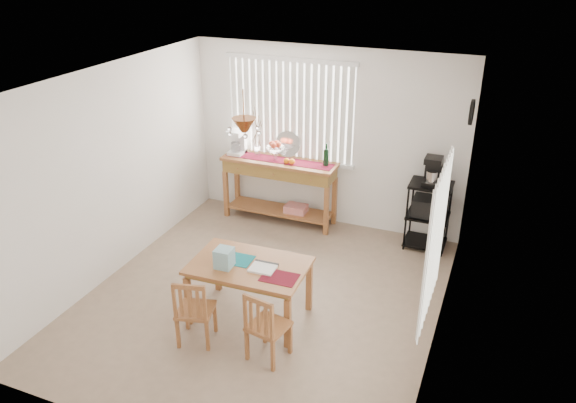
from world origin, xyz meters
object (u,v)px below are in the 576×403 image
at_px(sideboard, 280,176).
at_px(chair_right, 266,327).
at_px(dining_table, 249,270).
at_px(chair_left, 195,311).
at_px(cart_items, 433,171).
at_px(wire_cart, 428,209).

relative_size(sideboard, chair_right, 2.15).
relative_size(dining_table, chair_right, 1.62).
xyz_separation_m(dining_table, chair_left, (-0.33, -0.62, -0.21)).
distance_m(cart_items, dining_table, 2.88).
bearing_deg(sideboard, wire_cart, -0.04).
bearing_deg(dining_table, wire_cart, 56.54).
relative_size(wire_cart, chair_right, 1.19).
xyz_separation_m(chair_left, chair_right, (0.80, 0.04, 0.00)).
relative_size(sideboard, wire_cart, 1.81).
bearing_deg(chair_right, wire_cart, 69.61).
distance_m(sideboard, dining_table, 2.44).
relative_size(wire_cart, cart_items, 2.43).
bearing_deg(chair_left, dining_table, 61.80).
height_order(sideboard, cart_items, cart_items).
xyz_separation_m(cart_items, dining_table, (-1.56, -2.36, -0.52)).
height_order(chair_left, chair_right, chair_right).
bearing_deg(chair_right, dining_table, 128.47).
bearing_deg(cart_items, dining_table, -123.35).
xyz_separation_m(wire_cart, cart_items, (0.00, 0.01, 0.56)).
distance_m(sideboard, cart_items, 2.22).
height_order(sideboard, chair_left, sideboard).
relative_size(cart_items, chair_left, 0.49).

